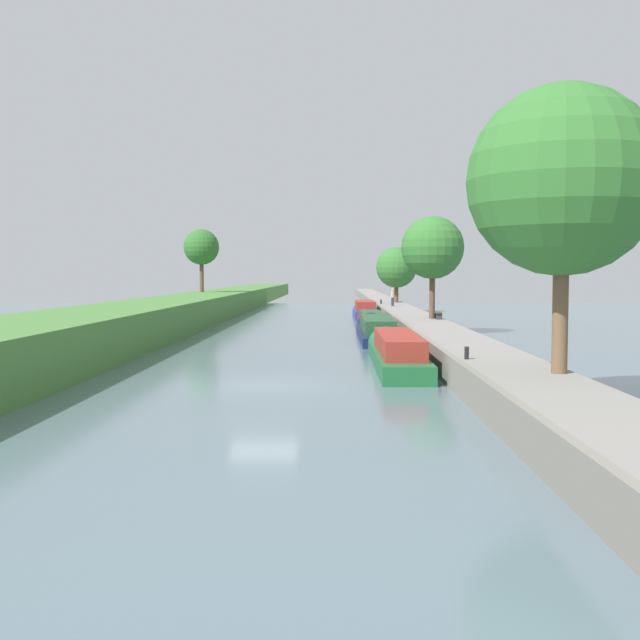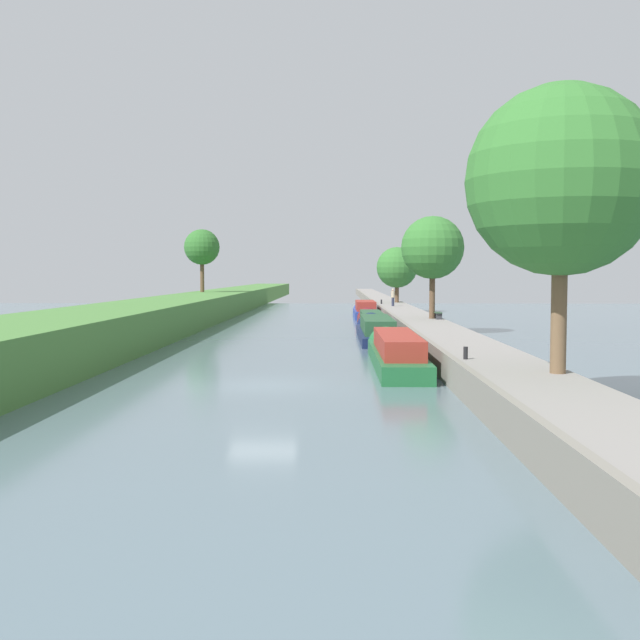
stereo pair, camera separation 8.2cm
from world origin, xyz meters
TOP-DOWN VIEW (x-y plane):
  - ground_plane at (0.00, 0.00)m, footprint 160.00×160.00m
  - right_towpath at (8.56, 0.00)m, footprint 3.03×260.00m
  - stone_quay at (6.92, 0.00)m, footprint 0.25×260.00m
  - narrowboat_green at (5.39, 6.42)m, footprint 2.02×13.21m
  - narrowboat_navy at (5.27, 21.02)m, footprint 2.20×13.78m
  - narrowboat_maroon at (5.51, 33.60)m, footprint 1.95×11.17m
  - narrowboat_blue at (5.49, 45.32)m, footprint 2.13×10.68m
  - tree_rightbank_near at (9.52, -4.61)m, footprint 5.79×5.79m
  - tree_rightbank_midnear at (9.29, 24.25)m, footprint 4.29×4.29m
  - tree_rightbank_midfar at (9.25, 54.02)m, footprint 4.37×4.37m
  - tree_leftbank_downstream at (-12.00, 55.43)m, footprint 3.89×3.89m
  - person_walking at (8.13, 44.67)m, footprint 0.34×0.34m
  - mooring_bollard_near at (7.35, -0.81)m, footprint 0.16×0.16m
  - mooring_bollard_far at (7.35, 49.88)m, footprint 0.16×0.16m
  - park_bench at (9.62, 23.72)m, footprint 0.44×1.50m

SIDE VIEW (x-z plane):
  - ground_plane at x=0.00m, z-range 0.00..0.00m
  - narrowboat_maroon at x=5.51m, z-range -0.45..1.40m
  - right_towpath at x=8.56m, z-range 0.00..1.09m
  - narrowboat_navy at x=5.27m, z-range -0.53..1.66m
  - stone_quay at x=6.92m, z-range 0.00..1.14m
  - narrowboat_green at x=5.39m, z-range -0.44..1.69m
  - narrowboat_blue at x=5.49m, z-range -0.49..1.76m
  - mooring_bollard_near at x=7.35m, z-range 1.09..1.54m
  - mooring_bollard_far at x=7.35m, z-range 1.09..1.54m
  - park_bench at x=9.62m, z-range 1.21..1.68m
  - person_walking at x=8.13m, z-range 1.14..2.80m
  - tree_rightbank_midfar at x=9.25m, z-range 1.87..7.81m
  - tree_rightbank_midnear at x=9.29m, z-range 2.42..9.42m
  - tree_rightbank_near at x=9.52m, z-range 2.56..11.32m
  - tree_leftbank_downstream at x=-12.00m, z-range 3.63..10.50m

